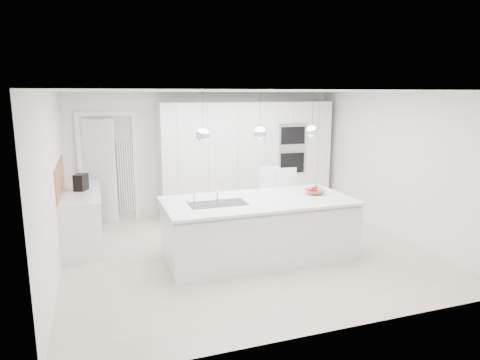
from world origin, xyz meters
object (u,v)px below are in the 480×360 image
object	(u,v)px
espresso_machine	(81,182)
bar_stool_left	(272,202)
bar_stool_right	(290,202)
island_base	(259,230)
fruit_bowl	(314,192)

from	to	relation	value
espresso_machine	bar_stool_left	xyz separation A→B (m)	(3.15, -0.64, -0.44)
bar_stool_left	bar_stool_right	size ratio (longest dim) A/B	1.03
bar_stool_left	bar_stool_right	world-z (taller)	bar_stool_left
island_base	espresso_machine	bearing A→B (deg)	147.96
bar_stool_right	espresso_machine	bearing A→B (deg)	168.16
fruit_bowl	espresso_machine	size ratio (longest dim) A/B	1.18
fruit_bowl	espresso_machine	world-z (taller)	espresso_machine
bar_stool_left	bar_stool_right	distance (m)	0.32
fruit_bowl	bar_stool_left	bearing A→B (deg)	111.75
bar_stool_left	bar_stool_right	xyz separation A→B (m)	(0.31, -0.06, -0.02)
bar_stool_left	island_base	bearing A→B (deg)	-120.06
espresso_machine	fruit_bowl	bearing A→B (deg)	0.28
island_base	bar_stool_left	distance (m)	1.14
espresso_machine	bar_stool_left	size ratio (longest dim) A/B	0.23
espresso_machine	island_base	bearing A→B (deg)	-8.47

